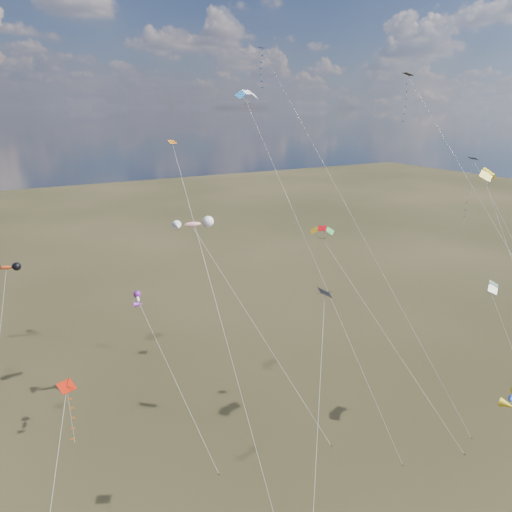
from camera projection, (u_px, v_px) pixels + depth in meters
diamond_black_high at (421, 122)px, 50.95m from camera, size 6.91×28.71×37.09m
diamond_navy_tall at (278, 96)px, 55.89m from camera, size 9.75×29.90×40.52m
diamond_black_mid at (320, 383)px, 30.73m from camera, size 10.37×12.92×20.93m
diamond_red_low at (69, 425)px, 30.99m from camera, size 6.28×10.37×15.74m
diamond_navy_right at (476, 205)px, 45.96m from camera, size 6.36×17.80×28.69m
diamond_orange_center at (207, 271)px, 41.32m from camera, size 1.87×26.21×30.26m
parafoil_yellow at (489, 173)px, 42.14m from camera, size 7.14×20.94×28.45m
parafoil_blue_white at (248, 95)px, 45.97m from camera, size 8.55×19.41×35.45m
parafoil_striped at (494, 284)px, 45.80m from camera, size 2.95×10.66×17.15m
parafoil_tricolor at (323, 230)px, 45.25m from camera, size 10.87×13.73×22.49m
novelty_orange_black at (6, 268)px, 48.02m from camera, size 5.89×9.29×17.82m
novelty_white_purple at (138, 300)px, 44.21m from camera, size 4.83×10.27×16.09m
novelty_redwhite_stripe at (193, 225)px, 48.50m from camera, size 10.65×15.57×22.28m
novelty_blue_yellow at (512, 399)px, 32.01m from camera, size 6.50×11.58×14.39m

